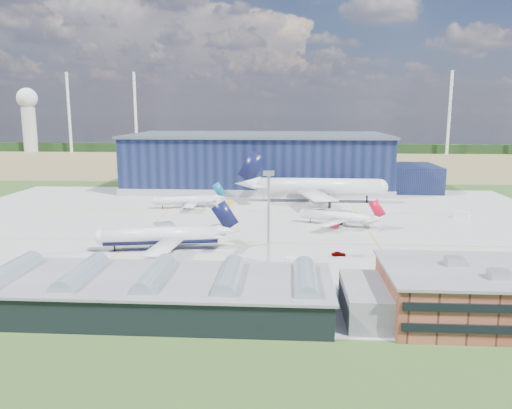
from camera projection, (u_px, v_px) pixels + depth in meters
name	position (u px, v px, depth m)	size (l,w,h in m)	color
ground	(240.00, 234.00, 152.22)	(600.00, 600.00, 0.00)	#304D1D
apron	(243.00, 226.00, 162.02)	(220.00, 160.00, 0.08)	#A5A5A0
farmland	(269.00, 162.00, 367.94)	(600.00, 220.00, 0.01)	#91794E
treeline	(272.00, 148.00, 445.64)	(600.00, 8.00, 8.00)	black
horizon_dressing	(59.00, 114.00, 446.72)	(440.20, 18.00, 70.00)	white
hangar	(264.00, 164.00, 242.84)	(145.00, 62.00, 26.10)	#0F1835
glass_concourse	(174.00, 292.00, 93.11)	(78.00, 23.00, 8.60)	black
light_mast_center	(269.00, 202.00, 119.30)	(2.60, 2.60, 23.00)	silver
airliner_navy	(161.00, 227.00, 133.53)	(39.39, 38.54, 12.85)	silver
airliner_red	(337.00, 211.00, 162.12)	(29.38, 28.75, 9.58)	silver
airliner_widebody	(319.00, 178.00, 202.53)	(62.45, 61.09, 20.36)	silver
airliner_regional	(186.00, 196.00, 192.12)	(29.00, 28.37, 9.46)	silver
gse_van_a	(211.00, 278.00, 108.71)	(2.29, 5.25, 2.29)	silver
gse_cart_a	(372.00, 216.00, 175.81)	(1.95, 2.93, 1.27)	silver
gse_van_b	(462.00, 215.00, 173.91)	(2.37, 5.16, 2.37)	silver
gse_tug_c	(230.00, 202.00, 201.10)	(2.00, 3.21, 1.40)	yellow
gse_van_c	(297.00, 263.00, 118.51)	(2.71, 5.65, 2.71)	silver
airstair	(109.00, 276.00, 108.31)	(2.26, 5.64, 3.61)	silver
car_a	(339.00, 254.00, 128.97)	(1.46, 3.64, 1.24)	#99999E
car_b	(298.00, 276.00, 111.83)	(1.39, 3.98, 1.31)	#99999E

